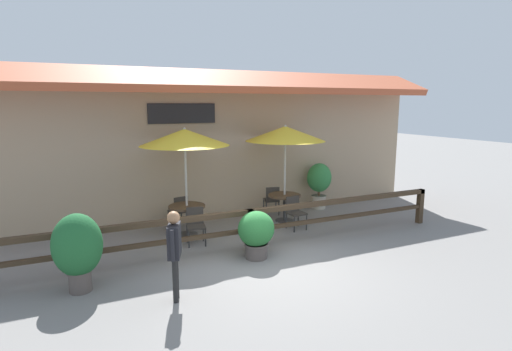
{
  "coord_description": "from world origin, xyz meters",
  "views": [
    {
      "loc": [
        -3.42,
        -6.8,
        3.25
      ],
      "look_at": [
        0.43,
        1.65,
        1.59
      ],
      "focal_mm": 28.0,
      "sensor_mm": 36.0,
      "label": 1
    }
  ],
  "objects_px": {
    "patio_umbrella_middle": "(285,134)",
    "chair_near_streetside": "(196,224)",
    "chair_middle_streetside": "(295,211)",
    "pedestrian": "(174,244)",
    "potted_plant_corner_fern": "(256,232)",
    "potted_plant_broad_leaf": "(78,248)",
    "chair_near_wallside": "(179,210)",
    "dining_table_middle": "(284,200)",
    "chair_middle_wallside": "(272,199)",
    "dining_table_near": "(187,211)",
    "patio_umbrella_near": "(185,137)",
    "potted_plant_small_flowering": "(319,181)"
  },
  "relations": [
    {
      "from": "potted_plant_broad_leaf",
      "to": "potted_plant_corner_fern",
      "type": "height_order",
      "value": "potted_plant_broad_leaf"
    },
    {
      "from": "potted_plant_broad_leaf",
      "to": "potted_plant_corner_fern",
      "type": "relative_size",
      "value": 1.37
    },
    {
      "from": "chair_middle_wallside",
      "to": "potted_plant_corner_fern",
      "type": "xyz_separation_m",
      "value": [
        -1.82,
        -2.9,
        0.09
      ]
    },
    {
      "from": "chair_near_streetside",
      "to": "chair_middle_wallside",
      "type": "relative_size",
      "value": 1.0
    },
    {
      "from": "chair_near_wallside",
      "to": "chair_middle_wallside",
      "type": "xyz_separation_m",
      "value": [
        2.8,
        0.09,
        0.0
      ]
    },
    {
      "from": "patio_umbrella_middle",
      "to": "pedestrian",
      "type": "relative_size",
      "value": 1.75
    },
    {
      "from": "chair_near_streetside",
      "to": "dining_table_near",
      "type": "bearing_deg",
      "value": 101.0
    },
    {
      "from": "patio_umbrella_near",
      "to": "patio_umbrella_middle",
      "type": "bearing_deg",
      "value": 1.25
    },
    {
      "from": "pedestrian",
      "to": "chair_near_wallside",
      "type": "bearing_deg",
      "value": -174.86
    },
    {
      "from": "chair_near_wallside",
      "to": "potted_plant_corner_fern",
      "type": "distance_m",
      "value": 2.97
    },
    {
      "from": "potted_plant_broad_leaf",
      "to": "patio_umbrella_middle",
      "type": "bearing_deg",
      "value": 23.28
    },
    {
      "from": "chair_near_streetside",
      "to": "potted_plant_corner_fern",
      "type": "relative_size",
      "value": 0.84
    },
    {
      "from": "chair_near_wallside",
      "to": "pedestrian",
      "type": "height_order",
      "value": "pedestrian"
    },
    {
      "from": "patio_umbrella_near",
      "to": "potted_plant_broad_leaf",
      "type": "height_order",
      "value": "patio_umbrella_near"
    },
    {
      "from": "chair_near_streetside",
      "to": "pedestrian",
      "type": "height_order",
      "value": "pedestrian"
    },
    {
      "from": "patio_umbrella_near",
      "to": "dining_table_near",
      "type": "relative_size",
      "value": 2.95
    },
    {
      "from": "potted_plant_broad_leaf",
      "to": "potted_plant_small_flowering",
      "type": "height_order",
      "value": "potted_plant_small_flowering"
    },
    {
      "from": "patio_umbrella_near",
      "to": "potted_plant_broad_leaf",
      "type": "xyz_separation_m",
      "value": [
        -2.51,
        -2.22,
        -1.66
      ]
    },
    {
      "from": "chair_near_streetside",
      "to": "potted_plant_broad_leaf",
      "type": "relative_size",
      "value": 0.61
    },
    {
      "from": "chair_near_streetside",
      "to": "chair_middle_wallside",
      "type": "distance_m",
      "value": 3.13
    },
    {
      "from": "patio_umbrella_near",
      "to": "dining_table_middle",
      "type": "height_order",
      "value": "patio_umbrella_near"
    },
    {
      "from": "chair_near_wallside",
      "to": "dining_table_middle",
      "type": "relative_size",
      "value": 0.94
    },
    {
      "from": "dining_table_near",
      "to": "potted_plant_broad_leaf",
      "type": "distance_m",
      "value": 3.36
    },
    {
      "from": "patio_umbrella_near",
      "to": "patio_umbrella_middle",
      "type": "relative_size",
      "value": 1.0
    },
    {
      "from": "dining_table_near",
      "to": "patio_umbrella_middle",
      "type": "relative_size",
      "value": 0.34
    },
    {
      "from": "dining_table_near",
      "to": "chair_near_streetside",
      "type": "distance_m",
      "value": 0.72
    },
    {
      "from": "patio_umbrella_middle",
      "to": "potted_plant_small_flowering",
      "type": "bearing_deg",
      "value": 25.68
    },
    {
      "from": "patio_umbrella_near",
      "to": "chair_middle_wallside",
      "type": "distance_m",
      "value": 3.49
    },
    {
      "from": "patio_umbrella_middle",
      "to": "chair_near_streetside",
      "type": "bearing_deg",
      "value": -164.61
    },
    {
      "from": "dining_table_middle",
      "to": "chair_near_streetside",
      "type": "bearing_deg",
      "value": -164.61
    },
    {
      "from": "chair_middle_wallside",
      "to": "dining_table_middle",
      "type": "bearing_deg",
      "value": 106.43
    },
    {
      "from": "patio_umbrella_near",
      "to": "chair_near_wallside",
      "type": "xyz_separation_m",
      "value": [
        -0.03,
        0.7,
        -1.98
      ]
    },
    {
      "from": "dining_table_middle",
      "to": "potted_plant_broad_leaf",
      "type": "bearing_deg",
      "value": -156.72
    },
    {
      "from": "chair_near_streetside",
      "to": "patio_umbrella_middle",
      "type": "height_order",
      "value": "patio_umbrella_middle"
    },
    {
      "from": "patio_umbrella_middle",
      "to": "dining_table_middle",
      "type": "distance_m",
      "value": 1.85
    },
    {
      "from": "chair_middle_streetside",
      "to": "pedestrian",
      "type": "distance_m",
      "value": 4.6
    },
    {
      "from": "patio_umbrella_near",
      "to": "potted_plant_broad_leaf",
      "type": "bearing_deg",
      "value": -138.52
    },
    {
      "from": "chair_near_streetside",
      "to": "potted_plant_small_flowering",
      "type": "height_order",
      "value": "potted_plant_small_flowering"
    },
    {
      "from": "chair_middle_streetside",
      "to": "chair_middle_wallside",
      "type": "height_order",
      "value": "same"
    },
    {
      "from": "patio_umbrella_middle",
      "to": "potted_plant_broad_leaf",
      "type": "distance_m",
      "value": 6.01
    },
    {
      "from": "patio_umbrella_near",
      "to": "chair_near_streetside",
      "type": "relative_size",
      "value": 3.14
    },
    {
      "from": "dining_table_near",
      "to": "chair_near_streetside",
      "type": "relative_size",
      "value": 1.06
    },
    {
      "from": "chair_near_streetside",
      "to": "pedestrian",
      "type": "relative_size",
      "value": 0.56
    },
    {
      "from": "potted_plant_broad_leaf",
      "to": "pedestrian",
      "type": "bearing_deg",
      "value": -35.16
    },
    {
      "from": "chair_middle_wallside",
      "to": "potted_plant_broad_leaf",
      "type": "bearing_deg",
      "value": 43.92
    },
    {
      "from": "chair_middle_streetside",
      "to": "chair_middle_wallside",
      "type": "distance_m",
      "value": 1.46
    },
    {
      "from": "potted_plant_corner_fern",
      "to": "potted_plant_broad_leaf",
      "type": "bearing_deg",
      "value": -177.99
    },
    {
      "from": "potted_plant_corner_fern",
      "to": "dining_table_middle",
      "type": "bearing_deg",
      "value": 49.41
    },
    {
      "from": "patio_umbrella_middle",
      "to": "chair_middle_streetside",
      "type": "height_order",
      "value": "patio_umbrella_middle"
    },
    {
      "from": "potted_plant_broad_leaf",
      "to": "chair_middle_streetside",
      "type": "bearing_deg",
      "value": 16.53
    }
  ]
}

